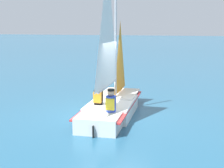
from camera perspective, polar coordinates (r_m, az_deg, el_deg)
name	(u,v)px	position (r m, az deg, el deg)	size (l,w,h in m)	color
ground_plane	(112,115)	(10.79, 0.00, -5.63)	(260.00, 260.00, 0.00)	#235675
sailboat_main	(112,95)	(10.57, -0.07, -2.11)	(2.21, 4.74, 5.08)	white
sailor_helm	(98,100)	(10.22, -2.51, -2.93)	(0.35, 0.38, 1.16)	black
sailor_crew	(111,106)	(9.32, -0.20, -4.13)	(0.35, 0.38, 1.16)	black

